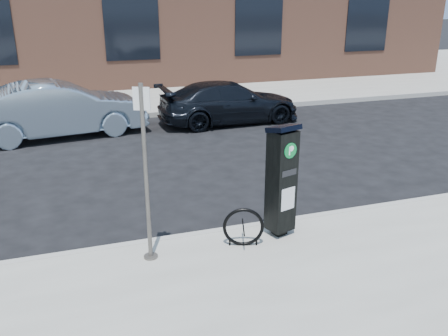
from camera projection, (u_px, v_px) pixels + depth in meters
name	position (u px, v px, depth m)	size (l,w,h in m)	color
ground	(249.00, 233.00, 7.40)	(120.00, 120.00, 0.00)	black
sidewalk_far	(129.00, 83.00, 19.87)	(60.00, 12.00, 0.15)	gray
curb_near	(250.00, 229.00, 7.36)	(60.00, 0.12, 0.16)	#9E9B93
curb_far	(155.00, 114.00, 14.53)	(60.00, 0.12, 0.16)	#9E9B93
parking_kiosk	(281.00, 179.00, 6.78)	(0.47, 0.44, 1.69)	black
sign_pole	(146.00, 177.00, 6.03)	(0.20, 0.19, 2.37)	#4E4A44
bike_rack	(243.00, 227.00, 6.65)	(0.57, 0.22, 0.58)	black
car_silver	(59.00, 109.00, 12.32)	(1.53, 4.37, 1.44)	#8CA1B2
car_dark	(229.00, 102.00, 13.73)	(1.68, 4.12, 1.20)	black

